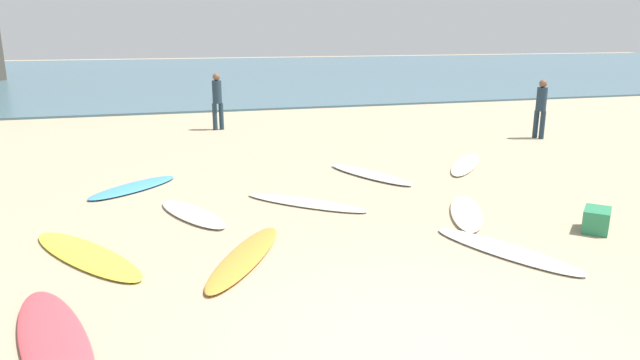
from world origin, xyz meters
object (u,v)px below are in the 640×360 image
Objects in this scene: surfboard_8 at (370,174)px; beachgoer_near at (217,99)px; surfboard_4 at (86,255)px; beach_cooler at (596,220)px; surfboard_5 at (54,342)px; beachgoer_mid at (541,106)px; surfboard_0 at (505,250)px; surfboard_6 at (305,202)px; surfboard_7 at (134,187)px; surfboard_1 at (465,164)px; surfboard_2 at (192,214)px; surfboard_9 at (466,212)px; surfboard_3 at (245,257)px.

surfboard_8 is 1.35× the size of beachgoer_near.
beach_cooler reaches higher than surfboard_4.
beachgoer_mid is (11.42, 8.04, 0.87)m from surfboard_5.
surfboard_6 is at bearing 101.41° from surfboard_0.
surfboard_8 is (1.80, 1.55, 0.01)m from surfboard_6.
surfboard_4 is at bearing -50.97° from surfboard_7.
surfboard_1 is 4.38m from beach_cooler.
beachgoer_mid is at bearing 72.01° from surfboard_1.
beachgoer_mid reaches higher than surfboard_8.
surfboard_2 is 10.82m from beachgoer_mid.
surfboard_7 reaches higher than surfboard_6.
surfboard_7 is at bearing -88.36° from surfboard_2.
surfboard_5 is 1.56× the size of beachgoer_mid.
surfboard_9 is (-1.79, -3.13, 0.00)m from surfboard_1.
surfboard_4 is at bearing 17.97° from surfboard_2.
surfboard_8 is (5.25, 3.05, 0.01)m from surfboard_4.
surfboard_8 is at bearing -88.22° from beachgoer_mid.
surfboard_2 is 1.16× the size of beachgoer_mid.
surfboard_0 is 1.15× the size of surfboard_9.
surfboard_2 is at bearing -123.75° from surfboard_1.
surfboard_0 is 11.46m from beachgoer_near.
beachgoer_near is (2.30, 6.31, 0.92)m from surfboard_7.
surfboard_2 is 0.81× the size of surfboard_6.
surfboard_7 is (0.56, 5.66, -0.01)m from surfboard_5.
surfboard_5 reaches higher than surfboard_7.
surfboard_6 is (-4.21, -1.82, -0.01)m from surfboard_1.
surfboard_5 is at bearing -110.25° from beachgoer_near.
surfboard_2 is 6.36m from beach_cooler.
surfboard_5 is 5.69m from surfboard_7.
surfboard_1 is 1.22× the size of surfboard_9.
surfboard_3 is at bearing -154.80° from surfboard_8.
surfboard_1 reaches higher than surfboard_6.
surfboard_1 is 2.43m from surfboard_8.
surfboard_2 is 0.97× the size of surfboard_9.
beach_cooler is at bearing -86.73° from surfboard_8.
beachgoer_near is at bearing 86.01° from surfboard_8.
surfboard_1 is 4.50m from beachgoer_mid.
surfboard_3 and surfboard_9 have the same top height.
surfboard_8 reaches higher than surfboard_0.
surfboard_8 is at bearing 128.43° from surfboard_9.
surfboard_5 is 12.35m from beachgoer_near.
surfboard_2 is 4.11m from surfboard_8.
surfboard_3 reaches higher than surfboard_0.
surfboard_1 is at bearing -9.87° from surfboard_4.
beachgoer_mid reaches higher than surfboard_9.
surfboard_2 is 0.94× the size of surfboard_7.
beachgoer_mid is at bearing -0.36° from surfboard_8.
surfboard_0 is 1.64m from surfboard_9.
surfboard_4 is 10.12m from beachgoer_near.
surfboard_1 is 9.55m from surfboard_5.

